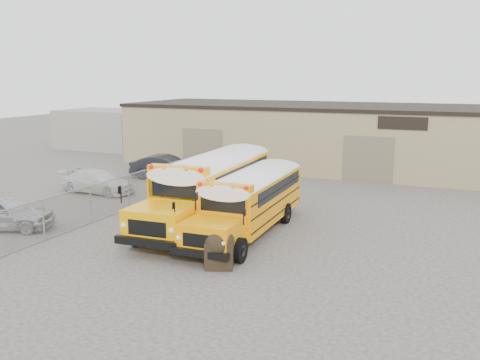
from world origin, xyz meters
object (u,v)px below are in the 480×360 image
at_px(school_bus_left, 256,162).
at_px(tarp_bundle, 219,247).
at_px(car_dark, 166,167).
at_px(car_white, 98,182).
at_px(car_silver, 2,213).
at_px(school_bus_right, 287,175).

relative_size(school_bus_left, tarp_bundle, 7.38).
xyz_separation_m(school_bus_left, tarp_bundle, (3.48, -12.11, -1.08)).
distance_m(school_bus_left, car_dark, 7.38).
distance_m(car_white, car_dark, 5.53).
bearing_deg(car_dark, car_white, 158.55).
bearing_deg(tarp_bundle, car_dark, 127.70).
bearing_deg(car_silver, car_white, -13.33).
height_order(school_bus_right, tarp_bundle, school_bus_right).
distance_m(school_bus_left, car_silver, 13.92).
bearing_deg(school_bus_left, car_silver, -122.91).
xyz_separation_m(school_bus_right, car_silver, (-10.08, -9.76, -0.82)).
distance_m(car_silver, car_white, 7.98).
xyz_separation_m(car_silver, car_dark, (0.41, 13.26, 0.03)).
bearing_deg(school_bus_left, car_white, -156.41).
relative_size(car_white, car_dark, 0.96).
distance_m(school_bus_left, tarp_bundle, 12.65).
bearing_deg(school_bus_left, school_bus_right, -36.62).
xyz_separation_m(school_bus_left, school_bus_right, (2.54, -1.89, -0.27)).
relative_size(school_bus_right, car_white, 2.07).
bearing_deg(car_white, school_bus_right, -79.28).
bearing_deg(car_dark, school_bus_left, -109.35).
bearing_deg(school_bus_right, car_dark, 160.09).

